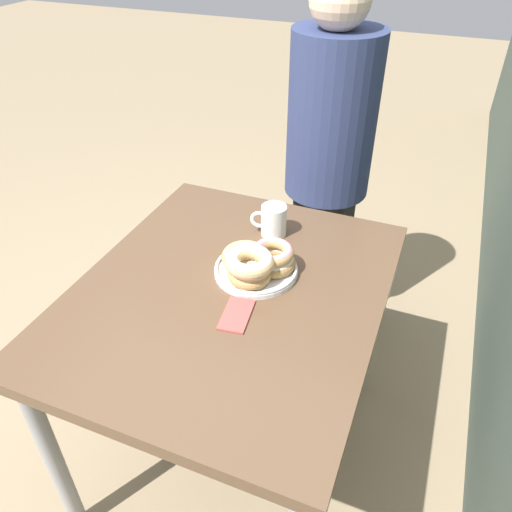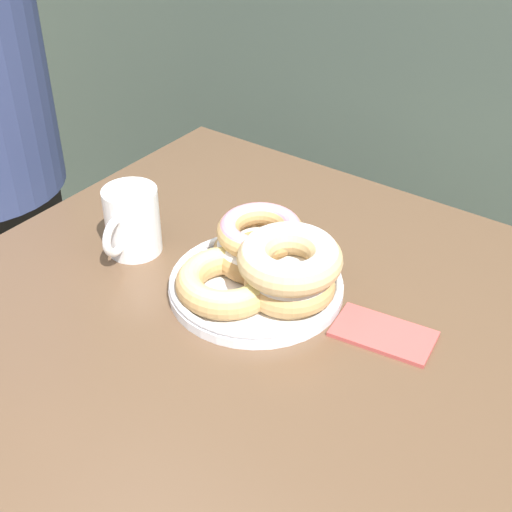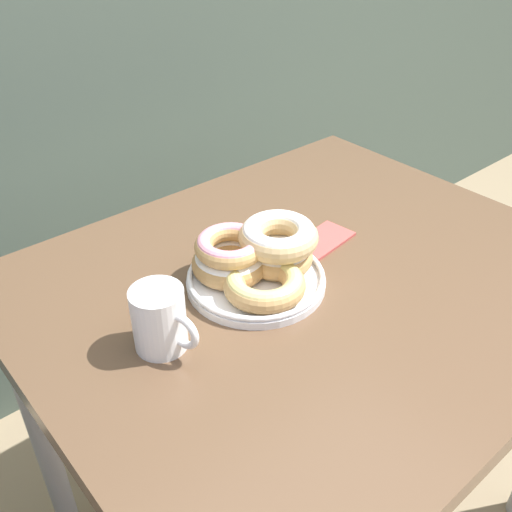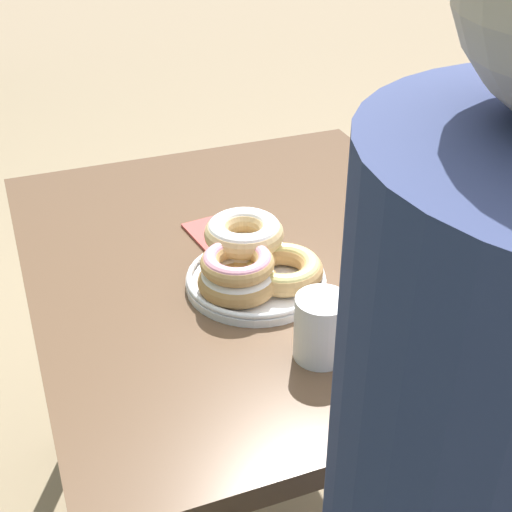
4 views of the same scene
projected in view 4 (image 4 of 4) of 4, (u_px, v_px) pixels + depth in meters
ground_plane at (370, 485)px, 1.81m from camera, size 14.00×14.00×0.00m
dining_table at (259, 293)px, 1.37m from camera, size 1.00×0.84×0.76m
donut_plate at (251, 262)px, 1.21m from camera, size 0.27×0.28×0.10m
coffee_mug at (323, 326)px, 1.05m from camera, size 0.08×0.12×0.10m
napkin at (211, 235)px, 1.37m from camera, size 0.14×0.09×0.01m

